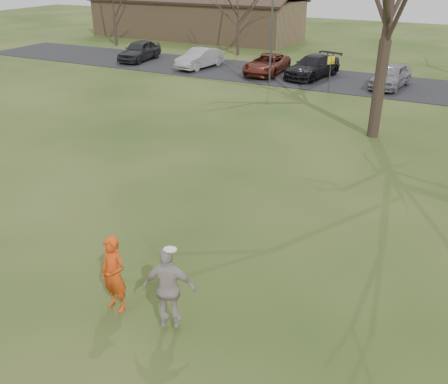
{
  "coord_description": "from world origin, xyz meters",
  "views": [
    {
      "loc": [
        5.37,
        -6.73,
        7.3
      ],
      "look_at": [
        0.0,
        4.0,
        1.5
      ],
      "focal_mm": 39.11,
      "sensor_mm": 36.0,
      "label": 1
    }
  ],
  "objects_px": {
    "car_4": "(391,76)",
    "car_1": "(200,58)",
    "car_2": "(267,64)",
    "catching_play": "(169,288)",
    "player_defender": "(114,274)",
    "car_3": "(313,67)",
    "lamp_post": "(272,18)",
    "building": "(197,17)",
    "car_0": "(139,51)"
  },
  "relations": [
    {
      "from": "car_1",
      "to": "car_4",
      "type": "height_order",
      "value": "car_4"
    },
    {
      "from": "building",
      "to": "car_1",
      "type": "bearing_deg",
      "value": -59.98
    },
    {
      "from": "car_0",
      "to": "car_4",
      "type": "xyz_separation_m",
      "value": [
        18.86,
        -0.23,
        -0.04
      ]
    },
    {
      "from": "car_2",
      "to": "building",
      "type": "xyz_separation_m",
      "value": [
        -12.86,
        13.2,
        1.24
      ]
    },
    {
      "from": "car_3",
      "to": "lamp_post",
      "type": "distance_m",
      "value": 4.64
    },
    {
      "from": "player_defender",
      "to": "catching_play",
      "type": "relative_size",
      "value": 0.96
    },
    {
      "from": "player_defender",
      "to": "car_1",
      "type": "relative_size",
      "value": 0.44
    },
    {
      "from": "car_2",
      "to": "car_4",
      "type": "height_order",
      "value": "car_4"
    },
    {
      "from": "car_2",
      "to": "lamp_post",
      "type": "height_order",
      "value": "lamp_post"
    },
    {
      "from": "catching_play",
      "to": "lamp_post",
      "type": "bearing_deg",
      "value": 106.6
    },
    {
      "from": "catching_play",
      "to": "car_3",
      "type": "bearing_deg",
      "value": 100.57
    },
    {
      "from": "car_4",
      "to": "lamp_post",
      "type": "bearing_deg",
      "value": -155.26
    },
    {
      "from": "car_1",
      "to": "lamp_post",
      "type": "xyz_separation_m",
      "value": [
        6.2,
        -2.0,
        3.24
      ]
    },
    {
      "from": "car_3",
      "to": "car_4",
      "type": "distance_m",
      "value": 5.15
    },
    {
      "from": "car_0",
      "to": "car_2",
      "type": "height_order",
      "value": "car_0"
    },
    {
      "from": "car_2",
      "to": "catching_play",
      "type": "xyz_separation_m",
      "value": [
        7.81,
        -24.68,
        0.42
      ]
    },
    {
      "from": "lamp_post",
      "to": "catching_play",
      "type": "bearing_deg",
      "value": -73.4
    },
    {
      "from": "player_defender",
      "to": "car_4",
      "type": "distance_m",
      "value": 24.51
    },
    {
      "from": "car_0",
      "to": "building",
      "type": "bearing_deg",
      "value": 94.92
    },
    {
      "from": "car_2",
      "to": "car_4",
      "type": "relative_size",
      "value": 1.12
    },
    {
      "from": "car_1",
      "to": "car_3",
      "type": "xyz_separation_m",
      "value": [
        8.2,
        0.66,
        0.01
      ]
    },
    {
      "from": "car_1",
      "to": "building",
      "type": "bearing_deg",
      "value": 129.67
    },
    {
      "from": "car_1",
      "to": "car_4",
      "type": "xyz_separation_m",
      "value": [
        13.31,
        0.12,
        0.02
      ]
    },
    {
      "from": "building",
      "to": "lamp_post",
      "type": "xyz_separation_m",
      "value": [
        14.0,
        -15.5,
        2.04
      ]
    },
    {
      "from": "player_defender",
      "to": "lamp_post",
      "type": "height_order",
      "value": "lamp_post"
    },
    {
      "from": "player_defender",
      "to": "lamp_post",
      "type": "xyz_separation_m",
      "value": [
        -5.16,
        22.31,
        3.04
      ]
    },
    {
      "from": "player_defender",
      "to": "car_3",
      "type": "bearing_deg",
      "value": 104.3
    },
    {
      "from": "car_2",
      "to": "car_4",
      "type": "xyz_separation_m",
      "value": [
        8.25,
        -0.18,
        0.06
      ]
    },
    {
      "from": "car_0",
      "to": "car_1",
      "type": "bearing_deg",
      "value": -8.41
    },
    {
      "from": "car_3",
      "to": "player_defender",
      "type": "bearing_deg",
      "value": -68.55
    },
    {
      "from": "player_defender",
      "to": "car_3",
      "type": "distance_m",
      "value": 25.18
    },
    {
      "from": "car_3",
      "to": "building",
      "type": "relative_size",
      "value": 0.24
    },
    {
      "from": "car_3",
      "to": "car_4",
      "type": "bearing_deg",
      "value": 8.1
    },
    {
      "from": "car_2",
      "to": "lamp_post",
      "type": "distance_m",
      "value": 4.16
    },
    {
      "from": "player_defender",
      "to": "car_0",
      "type": "xyz_separation_m",
      "value": [
        -16.91,
        24.66,
        -0.14
      ]
    },
    {
      "from": "player_defender",
      "to": "car_4",
      "type": "bearing_deg",
      "value": 92.51
    },
    {
      "from": "car_2",
      "to": "car_3",
      "type": "xyz_separation_m",
      "value": [
        3.13,
        0.37,
        0.05
      ]
    },
    {
      "from": "car_4",
      "to": "car_0",
      "type": "bearing_deg",
      "value": -172.54
    },
    {
      "from": "car_1",
      "to": "car_3",
      "type": "relative_size",
      "value": 0.86
    },
    {
      "from": "player_defender",
      "to": "car_0",
      "type": "distance_m",
      "value": 29.9
    },
    {
      "from": "player_defender",
      "to": "car_2",
      "type": "relative_size",
      "value": 0.4
    },
    {
      "from": "catching_play",
      "to": "player_defender",
      "type": "bearing_deg",
      "value": 177.2
    },
    {
      "from": "car_2",
      "to": "lamp_post",
      "type": "relative_size",
      "value": 0.75
    },
    {
      "from": "car_4",
      "to": "building",
      "type": "height_order",
      "value": "building"
    },
    {
      "from": "car_3",
      "to": "catching_play",
      "type": "relative_size",
      "value": 2.51
    },
    {
      "from": "car_4",
      "to": "car_1",
      "type": "bearing_deg",
      "value": -171.33
    },
    {
      "from": "building",
      "to": "lamp_post",
      "type": "relative_size",
      "value": 3.29
    },
    {
      "from": "car_2",
      "to": "car_3",
      "type": "height_order",
      "value": "car_3"
    },
    {
      "from": "car_1",
      "to": "car_2",
      "type": "height_order",
      "value": "car_1"
    },
    {
      "from": "car_0",
      "to": "car_2",
      "type": "distance_m",
      "value": 10.61
    }
  ]
}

